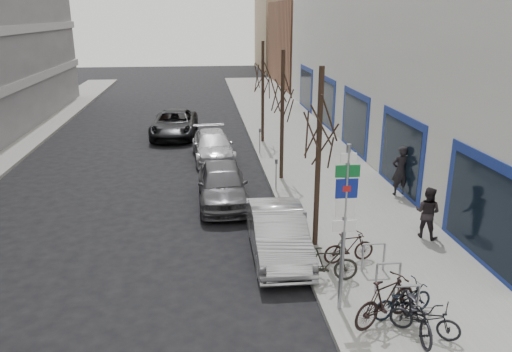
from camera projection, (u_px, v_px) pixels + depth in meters
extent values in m
plane|color=black|center=(239.00, 320.00, 11.72)|extent=(120.00, 120.00, 0.00)
cube|color=slate|center=(324.00, 178.00, 21.62)|extent=(5.00, 70.00, 0.15)
cube|color=brown|center=(337.00, 44.00, 49.64)|extent=(12.00, 14.00, 8.00)
cube|color=#937A5B|center=(310.00, 33.00, 63.70)|extent=(13.00, 12.00, 9.00)
cylinder|color=gray|center=(344.00, 234.00, 11.32)|extent=(0.10, 0.10, 4.20)
cube|color=white|center=(349.00, 158.00, 10.73)|extent=(0.35, 0.03, 0.22)
cube|color=#0C5926|center=(348.00, 171.00, 10.82)|extent=(0.55, 0.03, 0.28)
cube|color=navy|center=(347.00, 189.00, 10.95)|extent=(0.50, 0.03, 0.45)
cube|color=maroon|center=(347.00, 189.00, 10.94)|extent=(0.18, 0.02, 0.14)
cube|color=white|center=(346.00, 208.00, 11.09)|extent=(0.45, 0.03, 0.45)
cube|color=white|center=(344.00, 226.00, 11.23)|extent=(0.55, 0.03, 0.28)
cylinder|color=gray|center=(393.00, 302.00, 11.44)|extent=(0.06, 0.06, 0.80)
cylinder|color=gray|center=(418.00, 301.00, 11.51)|extent=(0.06, 0.06, 0.80)
cylinder|color=gray|center=(407.00, 286.00, 11.35)|extent=(0.60, 0.06, 0.06)
cylinder|color=gray|center=(376.00, 278.00, 12.48)|extent=(0.06, 0.06, 0.80)
cylinder|color=gray|center=(399.00, 277.00, 12.55)|extent=(0.06, 0.06, 0.80)
cylinder|color=gray|center=(389.00, 263.00, 12.39)|extent=(0.60, 0.06, 0.06)
cylinder|color=gray|center=(363.00, 258.00, 13.52)|extent=(0.06, 0.06, 0.80)
cylinder|color=gray|center=(384.00, 257.00, 13.59)|extent=(0.06, 0.06, 0.80)
cylinder|color=gray|center=(374.00, 244.00, 13.43)|extent=(0.60, 0.06, 0.06)
cylinder|color=black|center=(318.00, 162.00, 14.44)|extent=(0.16, 0.16, 5.50)
cylinder|color=black|center=(282.00, 118.00, 20.59)|extent=(0.16, 0.16, 5.50)
cylinder|color=black|center=(263.00, 94.00, 26.73)|extent=(0.16, 0.16, 5.50)
cylinder|color=gray|center=(304.00, 235.00, 14.56)|extent=(0.05, 0.05, 1.10)
cube|color=#3F3F44|center=(305.00, 215.00, 14.37)|extent=(0.10, 0.08, 0.18)
cylinder|color=gray|center=(276.00, 177.00, 19.76)|extent=(0.05, 0.05, 1.10)
cube|color=#3F3F44|center=(276.00, 161.00, 19.56)|extent=(0.10, 0.08, 0.18)
cylinder|color=gray|center=(260.00, 143.00, 24.95)|extent=(0.05, 0.05, 1.10)
cube|color=#3F3F44|center=(260.00, 130.00, 24.76)|extent=(0.10, 0.08, 0.18)
imported|color=black|center=(417.00, 308.00, 10.90)|extent=(0.68, 1.90, 1.14)
imported|color=black|center=(386.00, 300.00, 11.21)|extent=(1.95, 1.37, 1.16)
imported|color=black|center=(403.00, 297.00, 11.49)|extent=(1.65, 0.89, 0.97)
imported|color=black|center=(327.00, 264.00, 12.99)|extent=(1.69, 0.59, 1.01)
imported|color=black|center=(425.00, 316.00, 10.83)|extent=(1.52, 1.22, 0.93)
imported|color=black|center=(349.00, 247.00, 14.01)|extent=(1.58, 0.68, 0.93)
imported|color=#B1B2B6|center=(278.00, 233.00, 14.64)|extent=(1.57, 4.41, 1.45)
imported|color=#4B4B50|center=(222.00, 184.00, 18.70)|extent=(1.85, 4.52, 1.53)
imported|color=#B0B0B6|center=(213.00, 146.00, 24.47)|extent=(2.20, 4.78, 1.35)
imported|color=black|center=(174.00, 124.00, 29.02)|extent=(2.75, 5.49, 1.49)
imported|color=black|center=(400.00, 171.00, 19.10)|extent=(0.74, 0.51, 1.94)
imported|color=black|center=(427.00, 212.00, 15.50)|extent=(0.73, 0.73, 1.67)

